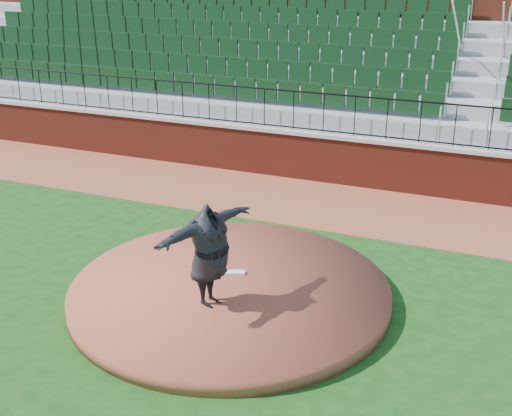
{
  "coord_description": "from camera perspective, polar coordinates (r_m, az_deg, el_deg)",
  "views": [
    {
      "loc": [
        4.27,
        -8.88,
        5.79
      ],
      "look_at": [
        0.0,
        1.5,
        1.3
      ],
      "focal_mm": 46.41,
      "sensor_mm": 36.0,
      "label": 1
    }
  ],
  "objects": [
    {
      "name": "seating_stands",
      "position": [
        19.41,
        9.46,
        11.14
      ],
      "size": [
        34.0,
        5.1,
        4.6
      ],
      "primitive_type": null,
      "color": "gray",
      "rests_on": "ground"
    },
    {
      "name": "concourse_wall",
      "position": [
        22.04,
        11.29,
        13.45
      ],
      "size": [
        34.0,
        0.5,
        5.5
      ],
      "primitive_type": "cube",
      "color": "maroon",
      "rests_on": "ground"
    },
    {
      "name": "wall_cap",
      "position": [
        17.06,
        7.09,
        6.19
      ],
      "size": [
        34.0,
        0.45,
        0.1
      ],
      "primitive_type": "cube",
      "color": "#B7B7B7",
      "rests_on": "field_wall"
    },
    {
      "name": "pitcher",
      "position": [
        10.68,
        -4.01,
        -4.11
      ],
      "size": [
        1.17,
        2.25,
        1.76
      ],
      "primitive_type": "imported",
      "rotation": [
        0.0,
        0.0,
        1.29
      ],
      "color": "black",
      "rests_on": "pitchers_mound"
    },
    {
      "name": "pitchers_mound",
      "position": [
        11.69,
        -2.25,
        -7.19
      ],
      "size": [
        5.59,
        5.59,
        0.25
      ],
      "primitive_type": "cylinder",
      "color": "brown",
      "rests_on": "ground"
    },
    {
      "name": "wall_railing",
      "position": [
        16.92,
        7.17,
        7.98
      ],
      "size": [
        34.0,
        0.05,
        1.0
      ],
      "primitive_type": null,
      "color": "black",
      "rests_on": "wall_cap"
    },
    {
      "name": "field_wall",
      "position": [
        17.25,
        6.99,
        4.11
      ],
      "size": [
        34.0,
        0.35,
        1.2
      ],
      "primitive_type": "cube",
      "color": "maroon",
      "rests_on": "ground"
    },
    {
      "name": "ground",
      "position": [
        11.43,
        -2.9,
        -8.66
      ],
      "size": [
        90.0,
        90.0,
        0.0
      ],
      "primitive_type": "plane",
      "color": "#154213",
      "rests_on": "ground"
    },
    {
      "name": "warning_track",
      "position": [
        15.99,
        5.33,
        0.49
      ],
      "size": [
        34.0,
        3.2,
        0.01
      ],
      "primitive_type": "cube",
      "color": "brown",
      "rests_on": "ground"
    },
    {
      "name": "pitching_rubber",
      "position": [
        12.02,
        -2.36,
        -5.56
      ],
      "size": [
        0.61,
        0.35,
        0.04
      ],
      "primitive_type": "cube",
      "rotation": [
        0.0,
        0.0,
        0.36
      ],
      "color": "white",
      "rests_on": "pitchers_mound"
    }
  ]
}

